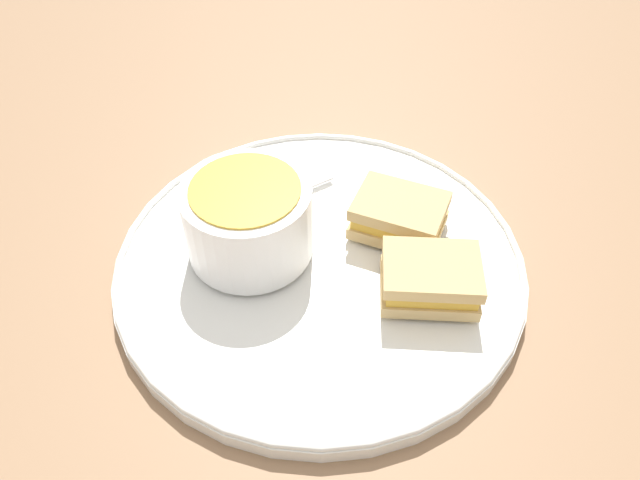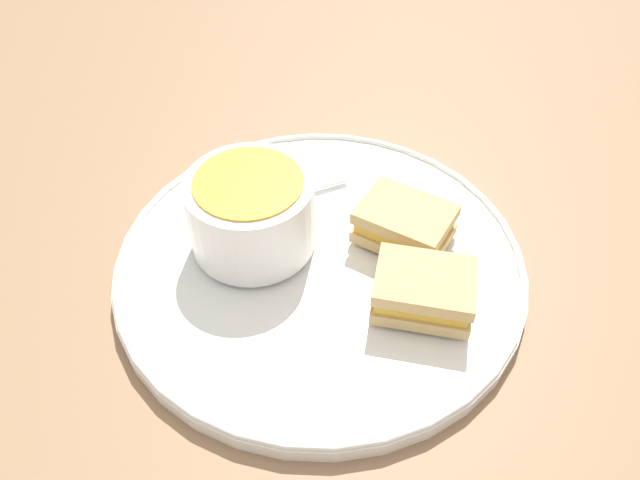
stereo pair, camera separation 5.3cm
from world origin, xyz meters
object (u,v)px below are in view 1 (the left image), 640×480
object	(u,v)px
sandwich_half_near	(430,278)
soup_bowl	(248,219)
spoon	(261,203)
sandwich_half_far	(399,215)

from	to	relation	value
sandwich_half_near	soup_bowl	bearing A→B (deg)	-142.50
spoon	sandwich_half_near	bearing A→B (deg)	112.70
spoon	sandwich_half_far	world-z (taller)	sandwich_half_far
soup_bowl	sandwich_half_far	xyz separation A→B (m)	(0.05, 0.12, -0.02)
spoon	sandwich_half_near	world-z (taller)	sandwich_half_near
sandwich_half_far	soup_bowl	bearing A→B (deg)	-113.99
soup_bowl	sandwich_half_near	world-z (taller)	soup_bowl
soup_bowl	sandwich_half_near	xyz separation A→B (m)	(0.12, 0.10, -0.02)
sandwich_half_near	sandwich_half_far	world-z (taller)	same
spoon	sandwich_half_near	size ratio (longest dim) A/B	1.06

